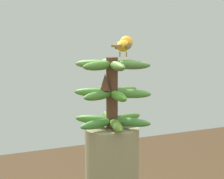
{
  "coord_description": "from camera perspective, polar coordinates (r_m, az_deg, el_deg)",
  "views": [
    {
      "loc": [
        -0.54,
        -1.23,
        1.71
      ],
      "look_at": [
        0.0,
        0.0,
        1.5
      ],
      "focal_mm": 60.33,
      "sensor_mm": 36.0,
      "label": 1
    }
  ],
  "objects": [
    {
      "name": "banana_bunch",
      "position": [
        1.36,
        -0.02,
        -0.5
      ],
      "size": [
        0.29,
        0.29,
        0.26
      ],
      "color": "#4C2D1E",
      "rests_on": "banana_tree"
    },
    {
      "name": "perched_bird",
      "position": [
        1.39,
        1.88,
        6.83
      ],
      "size": [
        0.13,
        0.14,
        0.07
      ],
      "color": "#C68933",
      "rests_on": "banana_bunch"
    }
  ]
}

